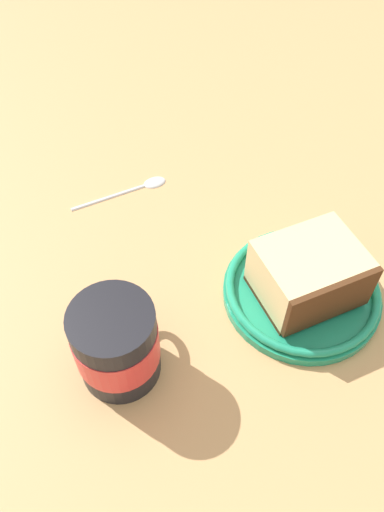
# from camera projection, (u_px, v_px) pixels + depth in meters

# --- Properties ---
(ground_plane) EXTENTS (1.59, 1.59, 0.04)m
(ground_plane) POSITION_uv_depth(u_px,v_px,m) (241.00, 289.00, 0.58)
(ground_plane) COLOR tan
(small_plate) EXTENTS (0.17, 0.17, 0.02)m
(small_plate) POSITION_uv_depth(u_px,v_px,m) (302.00, 291.00, 0.54)
(small_plate) COLOR #1E8C66
(small_plate) RESTS_ON ground_plane
(cake_slice) EXTENTS (0.13, 0.13, 0.06)m
(cake_slice) POSITION_uv_depth(u_px,v_px,m) (309.00, 274.00, 0.51)
(cake_slice) COLOR #472814
(cake_slice) RESTS_ON small_plate
(tea_mug) EXTENTS (0.08, 0.10, 0.09)m
(tea_mug) POSITION_uv_depth(u_px,v_px,m) (117.00, 342.00, 0.46)
(tea_mug) COLOR black
(tea_mug) RESTS_ON ground_plane
(teaspoon) EXTENTS (0.11, 0.09, 0.01)m
(teaspoon) POSITION_uv_depth(u_px,v_px,m) (139.00, 186.00, 0.65)
(teaspoon) COLOR silver
(teaspoon) RESTS_ON ground_plane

